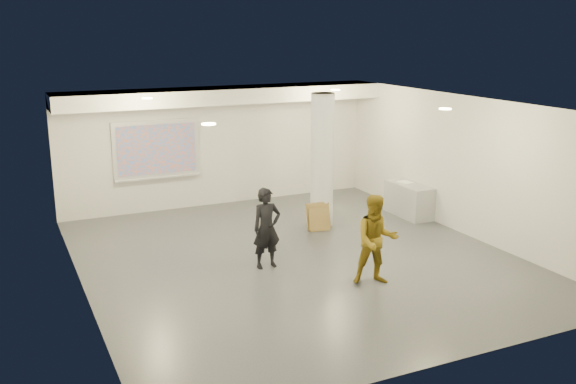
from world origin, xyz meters
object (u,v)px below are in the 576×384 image
woman (267,228)px  man (376,240)px  column (322,160)px  projection_screen (157,150)px  credenza (409,200)px

woman → man: bearing=-49.2°
column → man: 3.66m
projection_screen → man: 6.62m
man → column: bearing=97.2°
column → projection_screen: 4.08m
projection_screen → man: bearing=-69.4°
credenza → man: (-3.01, -3.23, 0.41)m
credenza → woman: 4.75m
column → man: column is taller
column → credenza: 2.50m
column → woman: column is taller
projection_screen → credenza: (5.32, -2.92, -1.14)m
woman → man: man is taller
man → credenza: bearing=66.9°
projection_screen → man: (2.31, -6.16, -0.73)m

